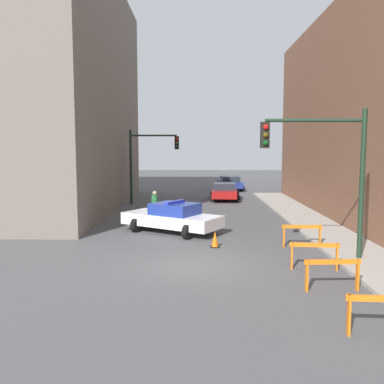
{
  "coord_description": "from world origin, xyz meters",
  "views": [
    {
      "loc": [
        0.12,
        -14.22,
        4.02
      ],
      "look_at": [
        -0.08,
        7.88,
        1.68
      ],
      "focal_mm": 40.0,
      "sensor_mm": 36.0,
      "label": 1
    }
  ],
  "objects_px": {
    "parked_car_near": "(225,191)",
    "barrier_back": "(314,251)",
    "traffic_light_near": "(329,161)",
    "traffic_cone": "(215,239)",
    "traffic_light_far": "(147,156)",
    "pedestrian_crossing": "(155,206)",
    "barrier_mid": "(332,269)",
    "barrier_front": "(384,308)",
    "parked_car_mid": "(230,183)",
    "barrier_corner": "(302,232)",
    "police_car": "(172,217)"
  },
  "relations": [
    {
      "from": "barrier_mid",
      "to": "barrier_back",
      "type": "height_order",
      "value": "same"
    },
    {
      "from": "traffic_light_near",
      "to": "traffic_light_far",
      "type": "distance_m",
      "value": 16.9
    },
    {
      "from": "barrier_mid",
      "to": "barrier_corner",
      "type": "xyz_separation_m",
      "value": [
        0.45,
        5.28,
        0.0
      ]
    },
    {
      "from": "barrier_mid",
      "to": "barrier_corner",
      "type": "height_order",
      "value": "same"
    },
    {
      "from": "parked_car_mid",
      "to": "barrier_back",
      "type": "relative_size",
      "value": 2.78
    },
    {
      "from": "pedestrian_crossing",
      "to": "barrier_corner",
      "type": "xyz_separation_m",
      "value": [
        6.49,
        -5.88,
        -0.24
      ]
    },
    {
      "from": "traffic_cone",
      "to": "barrier_back",
      "type": "bearing_deg",
      "value": -45.32
    },
    {
      "from": "parked_car_near",
      "to": "barrier_mid",
      "type": "relative_size",
      "value": 2.76
    },
    {
      "from": "parked_car_near",
      "to": "pedestrian_crossing",
      "type": "height_order",
      "value": "pedestrian_crossing"
    },
    {
      "from": "pedestrian_crossing",
      "to": "traffic_light_near",
      "type": "bearing_deg",
      "value": -116.76
    },
    {
      "from": "traffic_light_far",
      "to": "traffic_cone",
      "type": "relative_size",
      "value": 7.93
    },
    {
      "from": "pedestrian_crossing",
      "to": "traffic_light_far",
      "type": "bearing_deg",
      "value": 32.68
    },
    {
      "from": "traffic_light_near",
      "to": "traffic_light_far",
      "type": "bearing_deg",
      "value": 118.38
    },
    {
      "from": "police_car",
      "to": "parked_car_near",
      "type": "distance_m",
      "value": 12.8
    },
    {
      "from": "parked_car_near",
      "to": "parked_car_mid",
      "type": "bearing_deg",
      "value": 86.74
    },
    {
      "from": "barrier_corner",
      "to": "traffic_cone",
      "type": "distance_m",
      "value": 3.51
    },
    {
      "from": "barrier_corner",
      "to": "barrier_back",
      "type": "bearing_deg",
      "value": -96.89
    },
    {
      "from": "barrier_front",
      "to": "traffic_light_near",
      "type": "bearing_deg",
      "value": 84.18
    },
    {
      "from": "traffic_cone",
      "to": "traffic_light_near",
      "type": "bearing_deg",
      "value": -27.83
    },
    {
      "from": "parked_car_mid",
      "to": "traffic_cone",
      "type": "bearing_deg",
      "value": -101.2
    },
    {
      "from": "traffic_light_far",
      "to": "parked_car_mid",
      "type": "bearing_deg",
      "value": 56.67
    },
    {
      "from": "parked_car_mid",
      "to": "barrier_corner",
      "type": "relative_size",
      "value": 2.78
    },
    {
      "from": "traffic_light_near",
      "to": "police_car",
      "type": "xyz_separation_m",
      "value": [
        -5.7,
        4.97,
        -2.81
      ]
    },
    {
      "from": "traffic_light_far",
      "to": "pedestrian_crossing",
      "type": "bearing_deg",
      "value": -80.06
    },
    {
      "from": "parked_car_mid",
      "to": "barrier_back",
      "type": "distance_m",
      "value": 26.01
    },
    {
      "from": "traffic_light_far",
      "to": "pedestrian_crossing",
      "type": "height_order",
      "value": "traffic_light_far"
    },
    {
      "from": "traffic_light_far",
      "to": "traffic_cone",
      "type": "xyz_separation_m",
      "value": [
        4.2,
        -12.84,
        -3.08
      ]
    },
    {
      "from": "parked_car_mid",
      "to": "barrier_front",
      "type": "relative_size",
      "value": 2.78
    },
    {
      "from": "parked_car_near",
      "to": "barrier_mid",
      "type": "xyz_separation_m",
      "value": [
        1.64,
        -20.52,
        -0.06
      ]
    },
    {
      "from": "parked_car_mid",
      "to": "barrier_mid",
      "type": "xyz_separation_m",
      "value": [
        0.65,
        -28.05,
        -0.06
      ]
    },
    {
      "from": "parked_car_mid",
      "to": "traffic_cone",
      "type": "xyz_separation_m",
      "value": [
        -2.39,
        -22.86,
        -0.36
      ]
    },
    {
      "from": "traffic_light_far",
      "to": "police_car",
      "type": "xyz_separation_m",
      "value": [
        2.33,
        -9.89,
        -2.67
      ]
    },
    {
      "from": "pedestrian_crossing",
      "to": "barrier_corner",
      "type": "bearing_deg",
      "value": -109.46
    },
    {
      "from": "pedestrian_crossing",
      "to": "traffic_cone",
      "type": "xyz_separation_m",
      "value": [
        2.99,
        -5.97,
        -0.54
      ]
    },
    {
      "from": "traffic_light_far",
      "to": "traffic_cone",
      "type": "height_order",
      "value": "traffic_light_far"
    },
    {
      "from": "traffic_light_near",
      "to": "pedestrian_crossing",
      "type": "height_order",
      "value": "traffic_light_near"
    },
    {
      "from": "traffic_light_near",
      "to": "parked_car_mid",
      "type": "relative_size",
      "value": 1.17
    },
    {
      "from": "pedestrian_crossing",
      "to": "traffic_cone",
      "type": "distance_m",
      "value": 6.7
    },
    {
      "from": "parked_car_mid",
      "to": "traffic_light_far",
      "type": "bearing_deg",
      "value": -128.55
    },
    {
      "from": "parked_car_mid",
      "to": "police_car",
      "type": "bearing_deg",
      "value": -107.3
    },
    {
      "from": "police_car",
      "to": "barrier_mid",
      "type": "bearing_deg",
      "value": -116.67
    },
    {
      "from": "parked_car_mid",
      "to": "barrier_mid",
      "type": "relative_size",
      "value": 2.78
    },
    {
      "from": "traffic_light_far",
      "to": "parked_car_near",
      "type": "relative_size",
      "value": 1.18
    },
    {
      "from": "barrier_corner",
      "to": "barrier_front",
      "type": "bearing_deg",
      "value": -91.96
    },
    {
      "from": "traffic_light_near",
      "to": "pedestrian_crossing",
      "type": "relative_size",
      "value": 3.13
    },
    {
      "from": "traffic_light_far",
      "to": "barrier_mid",
      "type": "height_order",
      "value": "traffic_light_far"
    },
    {
      "from": "traffic_light_near",
      "to": "barrier_corner",
      "type": "bearing_deg",
      "value": 99.11
    },
    {
      "from": "parked_car_near",
      "to": "barrier_back",
      "type": "xyz_separation_m",
      "value": [
        1.7,
        -18.47,
        -0.06
      ]
    },
    {
      "from": "traffic_light_near",
      "to": "traffic_cone",
      "type": "xyz_separation_m",
      "value": [
        -3.84,
        2.03,
        -3.21
      ]
    },
    {
      "from": "police_car",
      "to": "barrier_corner",
      "type": "height_order",
      "value": "police_car"
    }
  ]
}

